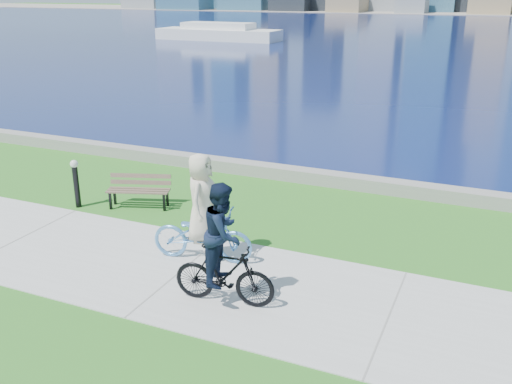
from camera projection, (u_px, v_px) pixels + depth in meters
ground at (179, 273)px, 10.95m from camera, size 320.00×320.00×0.00m
concrete_path at (179, 273)px, 10.95m from camera, size 80.00×3.50×0.02m
seawall at (292, 174)px, 16.23m from camera, size 90.00×0.50×0.35m
bay_water at (470, 30)px, 72.99m from camera, size 320.00×131.00×0.01m
far_shore at (491, 13)px, 122.94m from camera, size 320.00×30.00×0.12m
ferry_near at (218, 33)px, 59.19m from camera, size 13.05×3.73×1.77m
park_bench at (139, 188)px, 14.14m from camera, size 1.63×1.01×0.80m
bollard_lamp at (76, 180)px, 14.03m from camera, size 0.20×0.20×1.22m
cyclist_woman at (202, 222)px, 11.20m from camera, size 1.08×2.14×2.21m
cyclist_man at (224, 254)px, 9.59m from camera, size 0.76×1.84×2.19m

